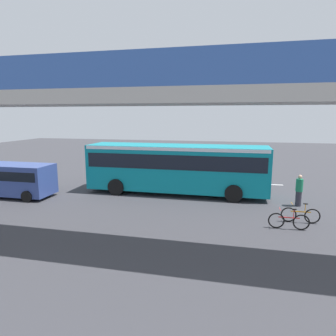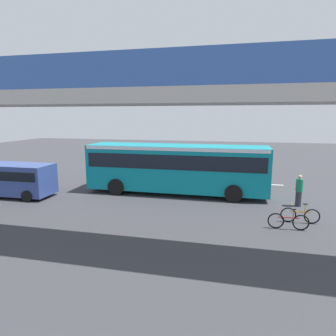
# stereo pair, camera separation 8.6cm
# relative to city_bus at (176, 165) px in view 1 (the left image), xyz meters

# --- Properties ---
(ground) EXTENTS (80.00, 80.00, 0.00)m
(ground) POSITION_rel_city_bus_xyz_m (-0.21, -0.94, -1.88)
(ground) COLOR #38383D
(city_bus) EXTENTS (11.54, 2.85, 3.15)m
(city_bus) POSITION_rel_city_bus_xyz_m (0.00, 0.00, 0.00)
(city_bus) COLOR #0C8493
(city_bus) RESTS_ON ground
(parked_van) EXTENTS (4.80, 2.17, 2.05)m
(parked_van) POSITION_rel_city_bus_xyz_m (9.74, 2.97, -0.70)
(parked_van) COLOR #33478C
(parked_van) RESTS_ON ground
(bicycle_orange) EXTENTS (1.77, 0.44, 0.96)m
(bicycle_orange) POSITION_rel_city_bus_xyz_m (-6.80, 4.05, -1.51)
(bicycle_orange) COLOR black
(bicycle_orange) RESTS_ON ground
(bicycle_red) EXTENTS (1.77, 0.44, 0.96)m
(bicycle_red) POSITION_rel_city_bus_xyz_m (-6.13, 5.04, -1.51)
(bicycle_red) COLOR black
(bicycle_red) RESTS_ON ground
(pedestrian) EXTENTS (0.38, 0.38, 1.79)m
(pedestrian) POSITION_rel_city_bus_xyz_m (-7.25, 1.23, -1.00)
(pedestrian) COLOR #2D2D38
(pedestrian) RESTS_ON ground
(lane_dash_leftmost) EXTENTS (2.00, 0.20, 0.01)m
(lane_dash_leftmost) POSITION_rel_city_bus_xyz_m (-6.21, -3.96, -1.88)
(lane_dash_leftmost) COLOR silver
(lane_dash_leftmost) RESTS_ON ground
(lane_dash_left) EXTENTS (2.00, 0.20, 0.01)m
(lane_dash_left) POSITION_rel_city_bus_xyz_m (-2.21, -3.96, -1.88)
(lane_dash_left) COLOR silver
(lane_dash_left) RESTS_ON ground
(lane_dash_centre) EXTENTS (2.00, 0.20, 0.01)m
(lane_dash_centre) POSITION_rel_city_bus_xyz_m (1.79, -3.96, -1.88)
(lane_dash_centre) COLOR silver
(lane_dash_centre) RESTS_ON ground
(lane_dash_right) EXTENTS (2.00, 0.20, 0.01)m
(lane_dash_right) POSITION_rel_city_bus_xyz_m (5.79, -3.96, -1.88)
(lane_dash_right) COLOR silver
(lane_dash_right) RESTS_ON ground
(pedestrian_overpass) EXTENTS (26.36, 2.60, 6.99)m
(pedestrian_overpass) POSITION_rel_city_bus_xyz_m (-0.21, 8.27, 3.30)
(pedestrian_overpass) COLOR #B2ADA5
(pedestrian_overpass) RESTS_ON ground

